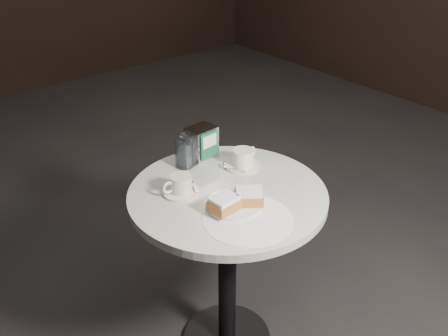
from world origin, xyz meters
TOP-DOWN VIEW (x-y plane):
  - cafe_table at (0.00, 0.00)m, footprint 0.70×0.70m
  - sugar_spill at (-0.06, -0.17)m, footprint 0.30×0.30m
  - beignet_plate at (-0.05, -0.10)m, footprint 0.22×0.22m
  - coffee_cup_left at (-0.13, 0.09)m, footprint 0.14×0.14m
  - coffee_cup_right at (0.16, 0.10)m, footprint 0.16×0.16m
  - water_glass_left at (-0.01, 0.24)m, footprint 0.08×0.08m
  - water_glass_right at (0.02, 0.26)m, footprint 0.07×0.07m
  - napkin_dispenser at (0.09, 0.26)m, footprint 0.11×0.10m

SIDE VIEW (x-z plane):
  - cafe_table at x=0.00m, z-range 0.17..0.92m
  - sugar_spill at x=-0.06m, z-range 0.74..0.75m
  - beignet_plate at x=-0.05m, z-range 0.74..0.80m
  - coffee_cup_left at x=-0.13m, z-range 0.74..0.81m
  - coffee_cup_right at x=0.16m, z-range 0.74..0.81m
  - water_glass_left at x=-0.01m, z-range 0.74..0.85m
  - water_glass_right at x=0.02m, z-range 0.74..0.86m
  - napkin_dispenser at x=0.09m, z-range 0.75..0.87m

